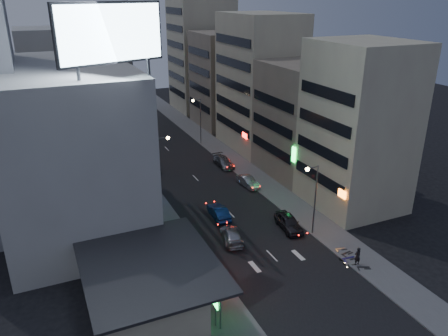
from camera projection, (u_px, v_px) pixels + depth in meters
ground at (293, 277)px, 40.94m from camera, size 180.00×180.00×0.00m
sidewalk_left at (134, 177)px, 63.31m from camera, size 4.00×120.00×0.12m
sidewalk_right at (234, 161)px, 69.37m from camera, size 4.00×120.00×0.12m
food_court at (141, 285)px, 36.63m from camera, size 11.00×13.00×3.88m
white_building at (68, 147)px, 48.09m from camera, size 14.00×24.00×18.00m
shophouse_near at (358, 127)px, 51.80m from camera, size 10.00×11.00×20.00m
shophouse_mid at (305, 119)px, 62.47m from camera, size 11.00×12.00×16.00m
shophouse_far at (260, 83)px, 72.18m from camera, size 10.00×14.00×22.00m
far_left_a at (61, 93)px, 69.47m from camera, size 11.00×10.00×20.00m
far_left_b at (54, 93)px, 81.23m from camera, size 12.00×10.00×15.00m
far_right_a at (225, 80)px, 85.82m from camera, size 11.00×12.00×18.00m
far_right_b at (201, 55)px, 96.75m from camera, size 12.00×12.00×24.00m
billboard at (111, 34)px, 36.40m from camera, size 9.52×3.75×6.20m
street_lamp_right_near at (313, 190)px, 46.26m from camera, size 1.60×0.44×8.02m
street_lamp_left at (162, 158)px, 55.35m from camera, size 1.60×0.44×8.02m
street_lamp_right_far at (198, 115)px, 75.07m from camera, size 1.60×0.44×8.02m
parked_car_right_near at (289, 222)px, 49.11m from camera, size 2.55×5.04×1.65m
parked_car_right_mid at (248, 181)px, 60.10m from camera, size 1.81×4.32×1.39m
parked_car_left at (150, 165)px, 65.78m from camera, size 2.55×5.13×1.40m
parked_car_right_far at (224, 162)px, 67.04m from camera, size 2.09×5.07×1.47m
road_car_blue at (219, 212)px, 51.55m from camera, size 1.89×4.68×1.51m
road_car_silver at (232, 235)px, 46.79m from camera, size 2.94×5.10×1.39m
person at (357, 256)px, 42.35m from camera, size 0.70×0.46×1.90m
scooter_black_a at (370, 262)px, 42.18m from camera, size 1.29×1.92×1.12m
scooter_silver_a at (356, 258)px, 42.83m from camera, size 0.98×1.67×0.97m
scooter_blue at (354, 251)px, 43.84m from camera, size 0.86×2.09×1.25m
scooter_black_b at (350, 246)px, 44.77m from camera, size 0.89×1.93×1.13m
scooter_silver_b at (346, 243)px, 45.39m from camera, size 0.90×1.83×1.07m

